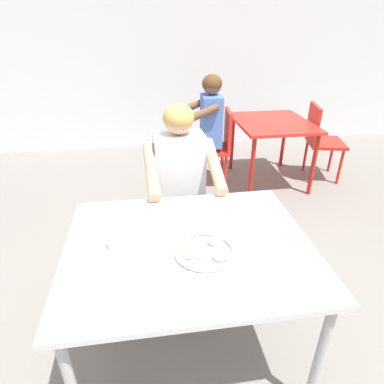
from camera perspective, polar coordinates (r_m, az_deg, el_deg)
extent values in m
cube|color=slate|center=(2.14, 2.62, -26.16)|extent=(12.00, 12.00, 0.05)
cube|color=silver|center=(4.82, -5.88, 27.79)|extent=(12.00, 0.12, 3.40)
cube|color=silver|center=(1.61, -0.58, -9.52)|extent=(1.19, 0.96, 0.03)
cylinder|color=#B2B2B7|center=(1.74, 21.37, -25.61)|extent=(0.04, 0.04, 0.72)
cylinder|color=#B2B2B7|center=(2.19, -16.40, -11.55)|extent=(0.04, 0.04, 0.72)
cylinder|color=#B2B2B7|center=(2.27, 11.61, -9.24)|extent=(0.04, 0.04, 0.72)
cylinder|color=#B7BABF|center=(1.54, 2.15, -10.69)|extent=(0.28, 0.28, 0.01)
torus|color=#B7BABF|center=(1.53, 2.16, -10.37)|extent=(0.28, 0.28, 0.01)
cylinder|color=#B2B5BA|center=(1.50, 5.00, -11.36)|extent=(0.07, 0.07, 0.02)
cylinder|color=maroon|center=(1.49, 5.01, -11.24)|extent=(0.06, 0.06, 0.01)
cylinder|color=#B2B5BA|center=(1.58, 4.08, -8.80)|extent=(0.07, 0.07, 0.02)
cylinder|color=#9E4714|center=(1.58, 4.09, -8.67)|extent=(0.06, 0.06, 0.01)
ellipsoid|color=#DBB77A|center=(1.53, 0.29, -10.60)|extent=(0.14, 0.12, 0.01)
ellipsoid|color=#DAB477|center=(1.53, 0.21, -10.05)|extent=(0.10, 0.08, 0.01)
cylinder|color=silver|center=(1.58, -13.45, -8.31)|extent=(0.06, 0.06, 0.09)
cylinder|color=#593319|center=(1.57, -13.57, -7.47)|extent=(0.05, 0.05, 0.02)
cube|color=red|center=(2.49, -2.18, -2.88)|extent=(0.41, 0.42, 0.04)
cube|color=red|center=(2.54, -2.90, 3.80)|extent=(0.38, 0.05, 0.43)
cylinder|color=red|center=(2.50, 2.12, -8.89)|extent=(0.03, 0.03, 0.42)
cylinder|color=red|center=(2.47, -5.22, -9.67)|extent=(0.03, 0.03, 0.42)
cylinder|color=red|center=(2.77, 0.67, -4.89)|extent=(0.03, 0.03, 0.42)
cylinder|color=red|center=(2.73, -5.92, -5.52)|extent=(0.03, 0.03, 0.42)
cylinder|color=#383838|center=(2.27, 3.44, -12.82)|extent=(0.10, 0.10, 0.45)
cylinder|color=#383838|center=(2.27, 2.45, -4.47)|extent=(0.13, 0.40, 0.12)
cylinder|color=#383838|center=(2.24, -4.28, -13.73)|extent=(0.10, 0.10, 0.45)
cylinder|color=#383838|center=(2.23, -5.12, -5.21)|extent=(0.13, 0.40, 0.12)
cube|color=silver|center=(2.29, -2.18, 3.55)|extent=(0.35, 0.21, 0.54)
cylinder|color=tan|center=(2.12, 3.99, 4.64)|extent=(0.09, 0.46, 0.25)
cylinder|color=tan|center=(2.06, -7.14, 3.80)|extent=(0.09, 0.46, 0.25)
sphere|color=tan|center=(2.16, -2.36, 12.53)|extent=(0.19, 0.19, 0.19)
ellipsoid|color=tan|center=(2.16, -2.37, 12.89)|extent=(0.21, 0.20, 0.18)
cube|color=red|center=(3.77, 14.04, 11.72)|extent=(0.80, 0.93, 0.03)
cylinder|color=#AD1E18|center=(3.42, 10.48, 4.00)|extent=(0.04, 0.04, 0.69)
cylinder|color=#AD1E18|center=(3.69, 20.53, 4.44)|extent=(0.04, 0.04, 0.69)
cylinder|color=#AD1E18|center=(4.14, 7.06, 8.54)|extent=(0.04, 0.04, 0.69)
cylinder|color=#AD1E18|center=(4.36, 15.77, 8.72)|extent=(0.04, 0.04, 0.69)
cube|color=red|center=(3.68, 2.97, 7.53)|extent=(0.48, 0.44, 0.04)
cube|color=red|center=(3.63, 6.31, 10.86)|extent=(0.08, 0.37, 0.41)
cylinder|color=red|center=(3.61, 0.26, 3.35)|extent=(0.03, 0.03, 0.41)
cylinder|color=red|center=(3.90, 0.10, 5.27)|extent=(0.03, 0.03, 0.41)
cylinder|color=red|center=(3.64, 5.87, 3.40)|extent=(0.03, 0.03, 0.41)
cylinder|color=red|center=(3.92, 5.31, 5.31)|extent=(0.03, 0.03, 0.41)
cube|color=red|center=(4.14, 22.41, 8.01)|extent=(0.48, 0.51, 0.04)
cube|color=red|center=(4.02, 20.49, 11.20)|extent=(0.13, 0.41, 0.41)
cylinder|color=red|center=(4.42, 23.22, 5.87)|extent=(0.03, 0.03, 0.42)
cylinder|color=red|center=(4.11, 24.55, 4.00)|extent=(0.03, 0.03, 0.42)
cylinder|color=red|center=(4.33, 19.28, 6.16)|extent=(0.03, 0.03, 0.42)
cylinder|color=red|center=(4.02, 20.35, 4.27)|extent=(0.03, 0.03, 0.42)
cylinder|color=#353535|center=(3.56, -2.90, 3.35)|extent=(0.10, 0.10, 0.45)
cylinder|color=#353535|center=(3.48, 0.32, 7.46)|extent=(0.41, 0.14, 0.12)
cylinder|color=#353535|center=(3.84, -3.13, 5.22)|extent=(0.10, 0.10, 0.45)
cylinder|color=#353535|center=(3.76, -0.15, 9.07)|extent=(0.41, 0.14, 0.12)
cube|color=#4C72C6|center=(3.56, 3.36, 12.42)|extent=(0.22, 0.35, 0.53)
cylinder|color=brown|center=(3.31, 0.79, 13.18)|extent=(0.46, 0.10, 0.25)
cylinder|color=brown|center=(3.71, 0.08, 14.80)|extent=(0.46, 0.10, 0.25)
sphere|color=brown|center=(3.48, 3.54, 18.23)|extent=(0.19, 0.19, 0.19)
ellipsoid|color=brown|center=(3.48, 3.54, 18.46)|extent=(0.21, 0.20, 0.18)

